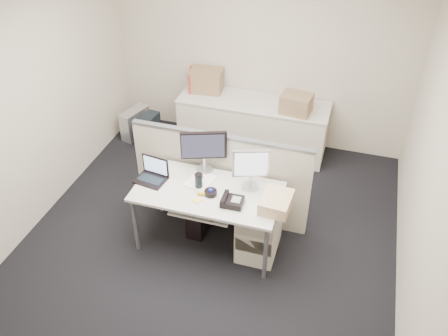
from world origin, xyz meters
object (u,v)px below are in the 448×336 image
(laptop, at_px, (150,172))
(desk_phone, at_px, (232,202))
(monitor_main, at_px, (204,152))
(desk, at_px, (208,195))

(laptop, xyz_separation_m, desk_phone, (0.92, -0.11, -0.08))
(desk_phone, bearing_deg, monitor_main, 133.14)
(laptop, distance_m, desk_phone, 0.93)
(monitor_main, bearing_deg, desk_phone, -65.34)
(monitor_main, distance_m, laptop, 0.60)
(desk, height_order, desk_phone, desk_phone)
(desk, height_order, laptop, laptop)
(monitor_main, distance_m, desk_phone, 0.66)
(laptop, height_order, desk_phone, laptop)
(monitor_main, xyz_separation_m, desk_phone, (0.44, -0.45, -0.21))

